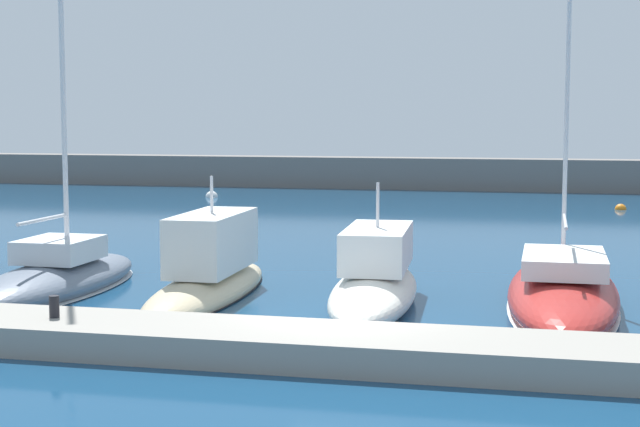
# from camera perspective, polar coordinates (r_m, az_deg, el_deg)

# --- Properties ---
(ground_plane) EXTENTS (120.00, 120.00, 0.00)m
(ground_plane) POSITION_cam_1_polar(r_m,az_deg,el_deg) (19.98, 1.28, -7.45)
(ground_plane) COLOR navy
(dock_pier) EXTENTS (40.44, 2.22, 0.59)m
(dock_pier) POSITION_cam_1_polar(r_m,az_deg,el_deg) (18.15, 0.09, -7.86)
(dock_pier) COLOR gray
(dock_pier) RESTS_ON ground_plane
(breakwater_seawall) EXTENTS (108.00, 2.04, 1.95)m
(breakwater_seawall) POSITION_cam_1_polar(r_m,az_deg,el_deg) (60.03, 9.20, 2.31)
(breakwater_seawall) COLOR slate
(breakwater_seawall) RESTS_ON ground_plane
(sailboat_slate_third) EXTENTS (2.57, 7.59, 13.17)m
(sailboat_slate_third) POSITION_cam_1_polar(r_m,az_deg,el_deg) (26.26, -15.23, -3.60)
(sailboat_slate_third) COLOR slate
(sailboat_slate_third) RESTS_ON ground_plane
(motorboat_sand_fourth) EXTENTS (2.09, 7.89, 3.38)m
(motorboat_sand_fourth) POSITION_cam_1_polar(r_m,az_deg,el_deg) (24.85, -6.54, -3.53)
(motorboat_sand_fourth) COLOR beige
(motorboat_sand_fourth) RESTS_ON ground_plane
(motorboat_ivory_fifth) EXTENTS (2.41, 7.39, 3.15)m
(motorboat_ivory_fifth) POSITION_cam_1_polar(r_m,az_deg,el_deg) (23.52, 3.28, -3.93)
(motorboat_ivory_fifth) COLOR silver
(motorboat_ivory_fifth) RESTS_ON ground_plane
(sailboat_red_sixth) EXTENTS (2.69, 9.61, 20.86)m
(sailboat_red_sixth) POSITION_cam_1_polar(r_m,az_deg,el_deg) (24.10, 14.14, -4.38)
(sailboat_red_sixth) COLOR #B72D28
(sailboat_red_sixth) RESTS_ON ground_plane
(mooring_buoy_white) EXTENTS (0.70, 0.70, 0.70)m
(mooring_buoy_white) POSITION_cam_1_polar(r_m,az_deg,el_deg) (54.49, -6.41, 0.97)
(mooring_buoy_white) COLOR white
(mooring_buoy_white) RESTS_ON ground_plane
(mooring_buoy_orange) EXTENTS (0.56, 0.56, 0.56)m
(mooring_buoy_orange) POSITION_cam_1_polar(r_m,az_deg,el_deg) (49.28, 17.32, 0.22)
(mooring_buoy_orange) COLOR orange
(mooring_buoy_orange) RESTS_ON ground_plane
(dock_bollard) EXTENTS (0.20, 0.20, 0.44)m
(dock_bollard) POSITION_cam_1_polar(r_m,az_deg,el_deg) (19.95, -15.41, -5.32)
(dock_bollard) COLOR black
(dock_bollard) RESTS_ON dock_pier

